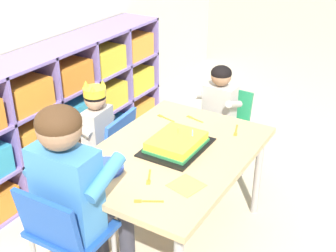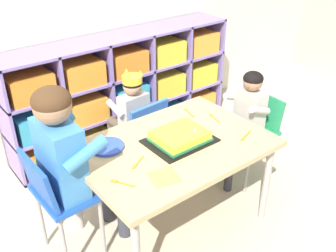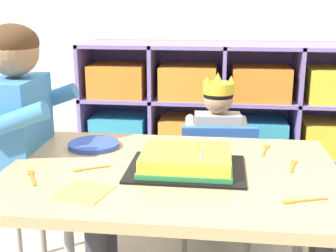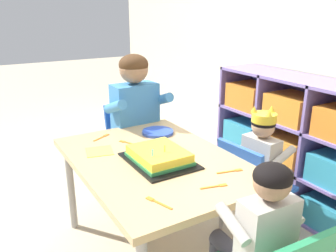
{
  "view_description": "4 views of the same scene",
  "coord_description": "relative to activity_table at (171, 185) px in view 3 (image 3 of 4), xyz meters",
  "views": [
    {
      "loc": [
        -1.75,
        -1.02,
        1.8
      ],
      "look_at": [
        0.04,
        0.05,
        0.72
      ],
      "focal_mm": 47.48,
      "sensor_mm": 36.0,
      "label": 1
    },
    {
      "loc": [
        -1.2,
        -1.48,
        1.81
      ],
      "look_at": [
        -0.02,
        0.02,
        0.71
      ],
      "focal_mm": 41.99,
      "sensor_mm": 36.0,
      "label": 2
    },
    {
      "loc": [
        0.16,
        -1.39,
        1.14
      ],
      "look_at": [
        -0.01,
        -0.0,
        0.74
      ],
      "focal_mm": 48.34,
      "sensor_mm": 36.0,
      "label": 3
    },
    {
      "loc": [
        1.46,
        -0.79,
        1.33
      ],
      "look_at": [
        -0.01,
        0.09,
        0.75
      ],
      "focal_mm": 37.14,
      "sensor_mm": 36.0,
      "label": 4
    }
  ],
  "objects": [
    {
      "name": "fork_scattered_mid_table",
      "position": [
        0.33,
        0.24,
        0.06
      ],
      "size": [
        0.04,
        0.13,
        0.0
      ],
      "rotation": [
        0.0,
        0.0,
        4.49
      ],
      "color": "orange",
      "rests_on": "activity_table"
    },
    {
      "name": "paper_napkin_square",
      "position": [
        -0.23,
        -0.22,
        0.06
      ],
      "size": [
        0.17,
        0.17,
        0.0
      ],
      "primitive_type": "cube",
      "rotation": [
        0.0,
        0.0,
        -0.24
      ],
      "color": "#F4DB4C",
      "rests_on": "activity_table"
    },
    {
      "name": "child_with_crown",
      "position": [
        0.14,
        0.67,
        -0.04
      ],
      "size": [
        0.31,
        0.31,
        0.81
      ],
      "rotation": [
        0.0,
        0.0,
        3.22
      ],
      "color": "#B2ADA3",
      "rests_on": "ground"
    },
    {
      "name": "paper_plate_stack",
      "position": [
        -0.32,
        0.2,
        0.06
      ],
      "size": [
        0.19,
        0.19,
        0.02
      ],
      "primitive_type": "cylinder",
      "color": "blue",
      "rests_on": "activity_table"
    },
    {
      "name": "adult_helper_seated",
      "position": [
        -0.54,
        0.18,
        0.12
      ],
      "size": [
        0.44,
        0.41,
        1.05
      ],
      "rotation": [
        0.0,
        0.0,
        1.6
      ],
      "color": "#3D7FBC",
      "rests_on": "ground"
    },
    {
      "name": "fork_beside_plate_stack",
      "position": [
        -0.27,
        -0.03,
        0.06
      ],
      "size": [
        0.12,
        0.07,
        0.0
      ],
      "rotation": [
        0.0,
        0.0,
        0.5
      ],
      "color": "orange",
      "rests_on": "activity_table"
    },
    {
      "name": "fork_at_table_front_edge",
      "position": [
        0.41,
        0.08,
        0.06
      ],
      "size": [
        0.04,
        0.13,
        0.0
      ],
      "rotation": [
        0.0,
        0.0,
        4.47
      ],
      "color": "orange",
      "rests_on": "activity_table"
    },
    {
      "name": "fork_near_child_seat",
      "position": [
        0.39,
        -0.2,
        0.06
      ],
      "size": [
        0.13,
        0.06,
        0.0
      ],
      "rotation": [
        0.0,
        0.0,
        0.32
      ],
      "color": "orange",
      "rests_on": "activity_table"
    },
    {
      "name": "birthday_cake_on_tray",
      "position": [
        0.05,
        0.0,
        0.08
      ],
      "size": [
        0.38,
        0.29,
        0.1
      ],
      "color": "black",
      "rests_on": "activity_table"
    },
    {
      "name": "fork_near_cake_tray",
      "position": [
        -0.43,
        -0.12,
        0.06
      ],
      "size": [
        0.08,
        0.12,
        0.0
      ],
      "rotation": [
        0.0,
        0.0,
        5.23
      ],
      "color": "orange",
      "rests_on": "activity_table"
    },
    {
      "name": "storage_cubby_shelf",
      "position": [
        0.36,
        1.09,
        -0.12
      ],
      "size": [
        1.98,
        0.33,
        0.91
      ],
      "color": "#7F6BB2",
      "rests_on": "ground"
    },
    {
      "name": "classroom_chair_blue",
      "position": [
        0.15,
        0.56,
        -0.17
      ],
      "size": [
        0.38,
        0.38,
        0.62
      ],
      "rotation": [
        0.0,
        0.0,
        3.22
      ],
      "color": "blue",
      "rests_on": "ground"
    },
    {
      "name": "activity_table",
      "position": [
        0.0,
        0.0,
        0.0
      ],
      "size": [
        1.1,
        0.77,
        0.59
      ],
      "color": "tan",
      "rests_on": "ground"
    },
    {
      "name": "classroom_chair_adult_side",
      "position": [
        -0.65,
        0.18,
        -0.1
      ],
      "size": [
        0.32,
        0.36,
        0.7
      ],
      "rotation": [
        0.0,
        0.0,
        1.6
      ],
      "color": "#1E4CA8",
      "rests_on": "ground"
    }
  ]
}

